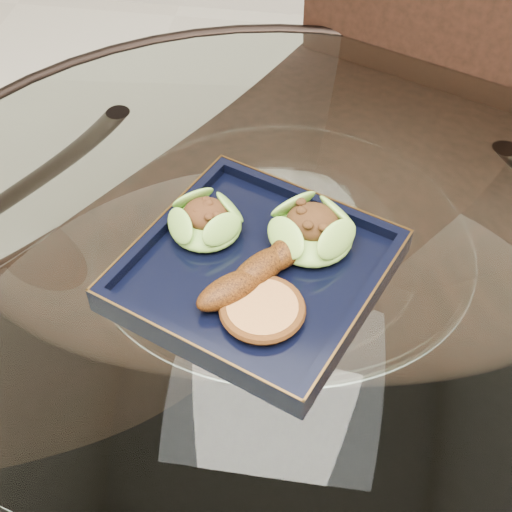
# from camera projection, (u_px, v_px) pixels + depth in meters

# --- Properties ---
(dining_table) EXTENTS (1.13, 1.13, 0.77)m
(dining_table) POSITION_uv_depth(u_px,v_px,m) (278.00, 352.00, 0.96)
(dining_table) COLOR white
(dining_table) RESTS_ON ground
(dining_chair) EXTENTS (0.58, 0.58, 1.02)m
(dining_chair) POSITION_uv_depth(u_px,v_px,m) (373.00, 186.00, 1.23)
(dining_chair) COLOR #331911
(dining_chair) RESTS_ON ground
(navy_plate) EXTENTS (0.35, 0.35, 0.02)m
(navy_plate) POSITION_uv_depth(u_px,v_px,m) (256.00, 274.00, 0.82)
(navy_plate) COLOR black
(navy_plate) RESTS_ON dining_table
(lettuce_wrap_left) EXTENTS (0.11, 0.11, 0.03)m
(lettuce_wrap_left) POSITION_uv_depth(u_px,v_px,m) (206.00, 223.00, 0.84)
(lettuce_wrap_left) COLOR #5FA32F
(lettuce_wrap_left) RESTS_ON navy_plate
(lettuce_wrap_right) EXTENTS (0.13, 0.13, 0.04)m
(lettuce_wrap_right) POSITION_uv_depth(u_px,v_px,m) (311.00, 232.00, 0.83)
(lettuce_wrap_right) COLOR #59992C
(lettuce_wrap_right) RESTS_ON navy_plate
(roasted_plantain) EXTENTS (0.13, 0.15, 0.03)m
(roasted_plantain) POSITION_uv_depth(u_px,v_px,m) (260.00, 269.00, 0.79)
(roasted_plantain) COLOR #5E2C09
(roasted_plantain) RESTS_ON navy_plate
(crumb_patty) EXTENTS (0.09, 0.09, 0.02)m
(crumb_patty) POSITION_uv_depth(u_px,v_px,m) (262.00, 310.00, 0.76)
(crumb_patty) COLOR #BF7D3F
(crumb_patty) RESTS_ON navy_plate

